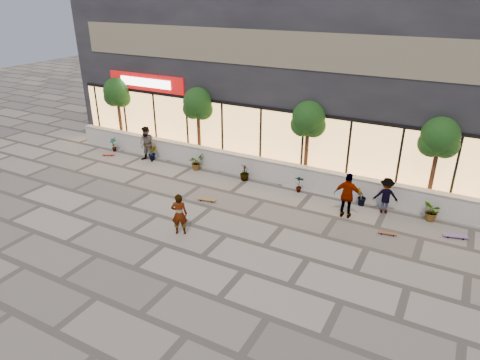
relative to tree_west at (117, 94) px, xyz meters
The scene contains 22 objects.
ground 12.21m from the tree_west, 40.55° to the right, with size 80.00×80.00×0.00m, color #9E9589.
planter_wall 9.36m from the tree_west, ahead, with size 22.00×0.42×1.04m.
retail_building 10.27m from the tree_west, 28.00° to the left, with size 24.00×9.17×8.50m.
shrub_a 2.91m from the tree_west, 68.20° to the right, with size 0.43×0.29×0.81m, color black.
shrub_b 4.37m from the tree_west, 20.75° to the right, with size 0.45×0.36×0.81m, color black.
shrub_c 6.74m from the tree_west, 11.58° to the right, with size 0.73×0.63×0.81m, color black.
shrub_d 9.35m from the tree_west, ahead, with size 0.45×0.45×0.81m, color black.
shrub_e 12.05m from the tree_west, ahead, with size 0.43×0.29×0.81m, color black.
shrub_f 14.78m from the tree_west, ahead, with size 0.45×0.36×0.81m, color black.
shrub_g 17.54m from the tree_west, ahead, with size 0.73×0.63×0.81m, color black.
tree_west is the anchor object (origin of this frame).
tree_midwest 5.50m from the tree_west, ahead, with size 1.60×1.50×3.92m.
tree_mideast 11.50m from the tree_west, ahead, with size 1.60×1.50×3.92m.
tree_east 17.00m from the tree_west, ahead, with size 1.60×1.50×3.92m.
skater_center 11.51m from the tree_west, 36.76° to the right, with size 0.60×0.39×1.65m, color silver.
skater_left 4.06m from the tree_west, 25.01° to the right, with size 0.92×0.72×1.90m, color #988D62.
skater_right_near 14.58m from the tree_west, 10.07° to the right, with size 1.12×0.47×1.91m, color beige.
skater_right_far 15.72m from the tree_west, ahead, with size 0.99×0.57×1.54m, color maroon.
skateboard_center 9.84m from the tree_west, 25.38° to the right, with size 0.85×0.37×0.10m.
skateboard_left 3.57m from the tree_west, 70.23° to the right, with size 0.70×0.47×0.08m.
skateboard_right_near 16.57m from the tree_west, 11.13° to the right, with size 0.72×0.31×0.08m.
skateboard_right_far 18.62m from the tree_west, ahead, with size 0.89×0.43×0.10m.
Camera 1 is at (8.68, -10.29, 8.49)m, focal length 32.00 mm.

